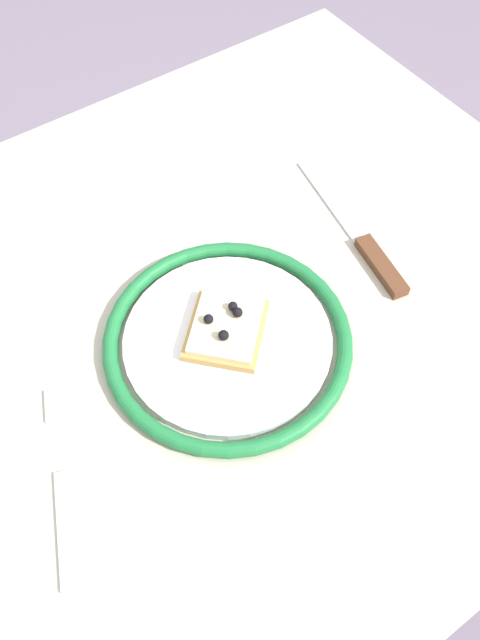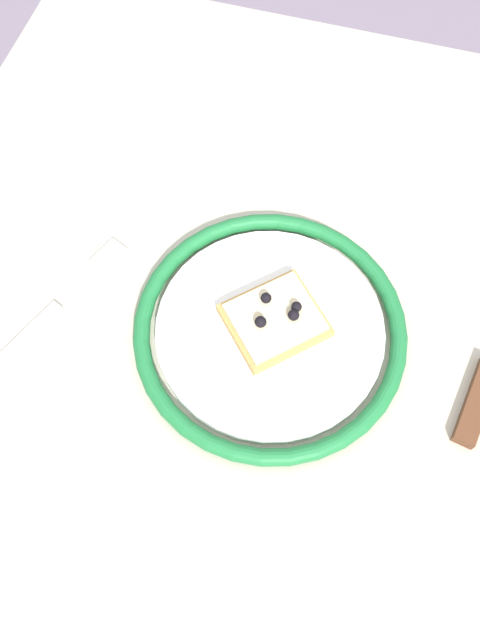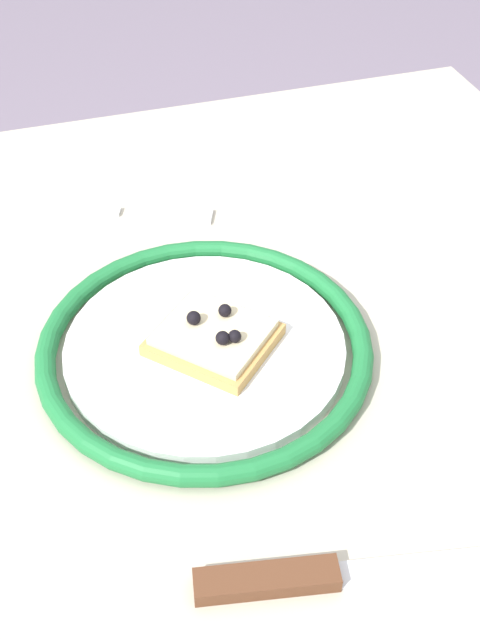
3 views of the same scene
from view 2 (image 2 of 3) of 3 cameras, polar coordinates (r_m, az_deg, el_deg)
name	(u,v)px [view 2 (image 2 of 3)]	position (r m, az deg, el deg)	size (l,w,h in m)	color
ground_plane	(277,462)	(1.36, 3.39, -12.80)	(6.00, 6.00, 0.00)	slate
dining_table	(308,338)	(0.73, 6.19, -1.66)	(0.90, 0.78, 0.76)	#BCB29E
plate	(267,329)	(0.61, 2.50, -0.84)	(0.27, 0.27, 0.02)	white
pizza_slice_near	(272,318)	(0.60, 2.96, 0.14)	(0.12, 0.12, 0.03)	tan
fork	(51,309)	(0.65, -16.91, 1.00)	(0.09, 0.19, 0.00)	silver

